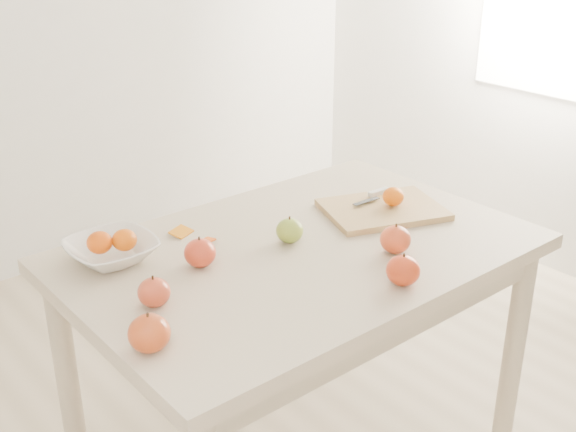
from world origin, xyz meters
TOP-DOWN VIEW (x-y plane):
  - table at (0.00, 0.00)m, footprint 1.20×0.80m
  - cutting_board at (0.33, 0.02)m, footprint 0.40×0.34m
  - board_tangerine at (0.36, 0.01)m, footprint 0.06×0.06m
  - fruit_bowl at (-0.42, 0.24)m, footprint 0.22×0.22m
  - bowl_tangerine_near at (-0.44, 0.25)m, footprint 0.06×0.06m
  - bowl_tangerine_far at (-0.39, 0.23)m, footprint 0.06×0.06m
  - orange_peel_a at (-0.20, 0.26)m, footprint 0.07×0.06m
  - orange_peel_b at (-0.18, 0.18)m, footprint 0.05×0.04m
  - paring_knife at (0.38, 0.09)m, footprint 0.17×0.05m
  - apple_green at (-0.00, 0.04)m, footprint 0.07×0.07m
  - apple_red_e at (0.17, -0.18)m, footprint 0.08×0.08m
  - apple_red_a at (-0.26, 0.07)m, footprint 0.08×0.08m
  - apple_red_b at (-0.45, -0.02)m, footprint 0.07×0.07m
  - apple_red_d at (-0.54, -0.17)m, footprint 0.09×0.09m
  - apple_red_c at (0.05, -0.31)m, footprint 0.08×0.08m

SIDE VIEW (x-z plane):
  - table at x=0.00m, z-range 0.28..1.03m
  - orange_peel_a at x=-0.20m, z-range 0.75..0.76m
  - orange_peel_b at x=-0.18m, z-range 0.75..0.76m
  - cutting_board at x=0.33m, z-range 0.75..0.77m
  - paring_knife at x=0.38m, z-range 0.77..0.78m
  - fruit_bowl at x=-0.42m, z-range 0.75..0.80m
  - apple_green at x=0.00m, z-range 0.75..0.82m
  - apple_red_b at x=-0.45m, z-range 0.75..0.82m
  - apple_red_a at x=-0.26m, z-range 0.75..0.82m
  - apple_red_e at x=0.17m, z-range 0.75..0.82m
  - apple_red_c at x=0.05m, z-range 0.75..0.82m
  - apple_red_d at x=-0.54m, z-range 0.75..0.83m
  - board_tangerine at x=0.36m, z-range 0.77..0.82m
  - bowl_tangerine_far at x=-0.39m, z-range 0.78..0.83m
  - bowl_tangerine_near at x=-0.44m, z-range 0.78..0.83m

